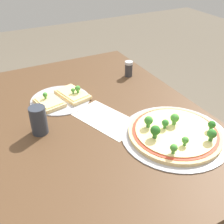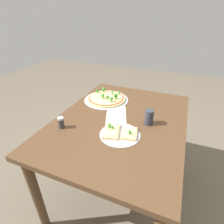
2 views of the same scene
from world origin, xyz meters
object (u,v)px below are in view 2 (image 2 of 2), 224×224
condiment_shaker (61,123)px  dining_table (121,130)px  pizza_tray_whole (106,98)px  drinking_cup (149,117)px  pizza_tray_slice (119,133)px

condiment_shaker → dining_table: bearing=-52.4°
dining_table → condiment_shaker: 0.44m
pizza_tray_whole → condiment_shaker: size_ratio=4.96×
pizza_tray_whole → condiment_shaker: condiment_shaker is taller
dining_table → pizza_tray_whole: bearing=41.7°
pizza_tray_whole → drinking_cup: bearing=-119.8°
pizza_tray_whole → drinking_cup: (-0.25, -0.43, 0.04)m
dining_table → drinking_cup: drinking_cup is taller
dining_table → drinking_cup: 0.25m
pizza_tray_slice → condiment_shaker: size_ratio=3.30×
pizza_tray_slice → condiment_shaker: condiment_shaker is taller
pizza_tray_whole → condiment_shaker: (-0.52, 0.10, 0.03)m
drinking_cup → condiment_shaker: drinking_cup is taller
dining_table → drinking_cup: size_ratio=11.13×
drinking_cup → pizza_tray_whole: bearing=60.2°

